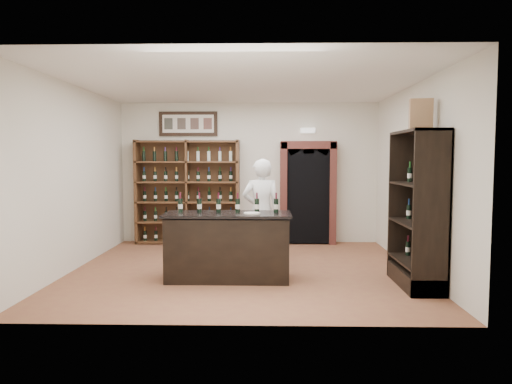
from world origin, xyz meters
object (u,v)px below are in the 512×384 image
counter_bottle_0 (180,205)px  wine_shelf (188,192)px  shopkeeper (261,211)px  wine_crate (421,115)px  side_cabinet (419,233)px  tasting_counter (228,247)px

counter_bottle_0 → wine_shelf: bearing=97.6°
shopkeeper → wine_crate: size_ratio=4.15×
counter_bottle_0 → side_cabinet: bearing=-6.1°
tasting_counter → shopkeeper: 1.29m
wine_shelf → side_cabinet: 5.02m
tasting_counter → side_cabinet: 2.75m
counter_bottle_0 → shopkeeper: size_ratio=0.17×
counter_bottle_0 → wine_crate: (3.44, -0.36, 1.31)m
wine_shelf → wine_crate: bearing=-40.2°
shopkeeper → wine_crate: (2.23, -1.41, 1.51)m
wine_shelf → shopkeeper: 2.42m
counter_bottle_0 → wine_crate: wine_crate is taller
wine_shelf → wine_crate: 5.17m
wine_shelf → tasting_counter: size_ratio=1.17×
counter_bottle_0 → tasting_counter: bearing=-5.3°
shopkeeper → counter_bottle_0: bearing=38.1°
counter_bottle_0 → shopkeeper: bearing=41.1°
counter_bottle_0 → side_cabinet: size_ratio=0.14×
tasting_counter → shopkeeper: size_ratio=1.04×
wine_shelf → counter_bottle_0: bearing=-82.4°
side_cabinet → shopkeeper: side_cabinet is taller
side_cabinet → shopkeeper: (-2.24, 1.42, 0.15)m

